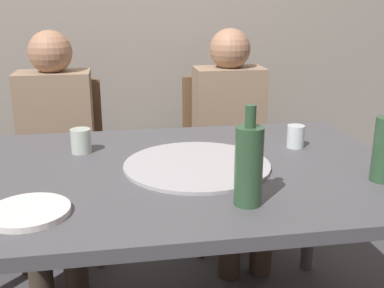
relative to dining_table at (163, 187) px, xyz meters
The scene contains 11 objects.
back_wall 1.52m from the dining_table, 90.00° to the left, with size 6.00×0.10×2.60m, color gray.
dining_table is the anchor object (origin of this frame).
pizza_tray 0.14m from the dining_table, ahead, with size 0.51×0.51×0.01m, color #ADADB2.
wine_bottle 0.43m from the dining_table, 57.46° to the right, with size 0.08×0.08×0.29m.
tumbler_near 0.57m from the dining_table, 15.95° to the left, with size 0.07×0.07×0.09m, color silver.
tumbler_far 0.38m from the dining_table, 141.09° to the left, with size 0.08×0.08×0.09m, color #B7C6BC.
plate_stack 0.50m from the dining_table, 143.05° to the right, with size 0.22×0.22×0.02m, color white.
chair_left 1.03m from the dining_table, 115.93° to the left, with size 0.44×0.44×0.90m.
chair_right 1.03m from the dining_table, 64.08° to the left, with size 0.44×0.44×0.90m.
guest_in_sweater 0.89m from the dining_table, 120.22° to the left, with size 0.36×0.56×1.17m.
guest_in_beanie 0.89m from the dining_table, 59.79° to the left, with size 0.36×0.56×1.17m.
Camera 1 is at (-0.15, -1.48, 1.30)m, focal length 43.27 mm.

